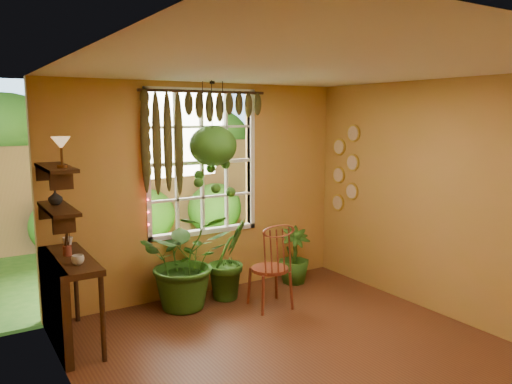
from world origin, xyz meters
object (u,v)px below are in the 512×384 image
potted_plant_mid (229,258)px  hanging_basket (213,151)px  windsor_chair (271,280)px  potted_plant_left (186,260)px  counter_ledge (60,293)px

potted_plant_mid → hanging_basket: hanging_basket is taller
windsor_chair → potted_plant_left: size_ratio=1.02×
windsor_chair → potted_plant_left: (-0.85, 0.55, 0.24)m
counter_ledge → windsor_chair: bearing=-6.7°
potted_plant_left → potted_plant_mid: bearing=1.5°
potted_plant_left → windsor_chair: bearing=-32.6°
counter_ledge → potted_plant_left: potted_plant_left is taller
potted_plant_left → potted_plant_mid: size_ratio=1.15×
counter_ledge → hanging_basket: bearing=11.2°
windsor_chair → potted_plant_left: windsor_chair is taller
potted_plant_mid → potted_plant_left: bearing=-178.5°
potted_plant_left → hanging_basket: (0.43, 0.11, 1.28)m
potted_plant_mid → hanging_basket: size_ratio=0.72×
windsor_chair → potted_plant_left: 1.04m
windsor_chair → hanging_basket: size_ratio=0.85×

